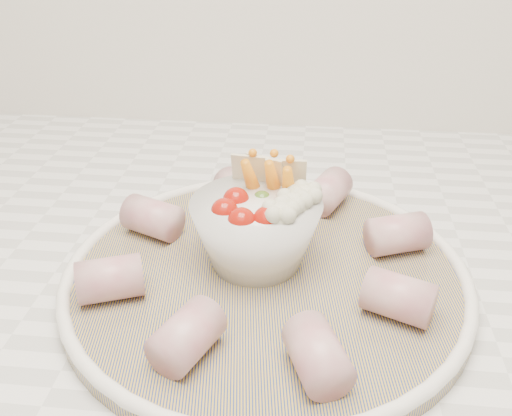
# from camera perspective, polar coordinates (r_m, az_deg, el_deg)

# --- Properties ---
(serving_platter) EXTENTS (0.42, 0.42, 0.02)m
(serving_platter) POSITION_cam_1_polar(r_m,az_deg,el_deg) (0.53, 1.03, -6.69)
(serving_platter) COLOR navy
(serving_platter) RESTS_ON kitchen_counter
(veggie_bowl) EXTENTS (0.12, 0.12, 0.10)m
(veggie_bowl) POSITION_cam_1_polar(r_m,az_deg,el_deg) (0.52, 0.21, -1.97)
(veggie_bowl) COLOR silver
(veggie_bowl) RESTS_ON serving_platter
(cured_meat_rolls) EXTENTS (0.31, 0.31, 0.04)m
(cured_meat_rolls) POSITION_cam_1_polar(r_m,az_deg,el_deg) (0.52, 0.99, -4.60)
(cured_meat_rolls) COLOR #AB4E5D
(cured_meat_rolls) RESTS_ON serving_platter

